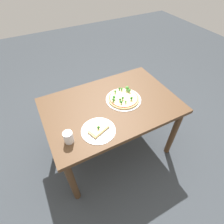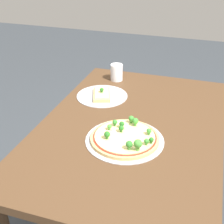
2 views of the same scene
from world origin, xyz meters
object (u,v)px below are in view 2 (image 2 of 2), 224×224
Objects in this scene: pizza_tray_slice at (102,95)px; drinking_cup at (117,72)px; dining_table at (131,141)px; pizza_tray_whole at (125,138)px.

drinking_cup reaches higher than pizza_tray_slice.
dining_table is 0.53m from drinking_cup.
pizza_tray_slice is at bearing -147.32° from pizza_tray_whole.
pizza_tray_slice is 0.24m from drinking_cup.
pizza_tray_whole is at bearing 20.47° from drinking_cup.
dining_table is 4.47× the size of pizza_tray_slice.
drinking_cup is at bearing -159.53° from pizza_tray_whole.
drinking_cup reaches higher than dining_table.
pizza_tray_slice reaches higher than dining_table.
drinking_cup is (-0.60, -0.23, 0.03)m from pizza_tray_whole.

